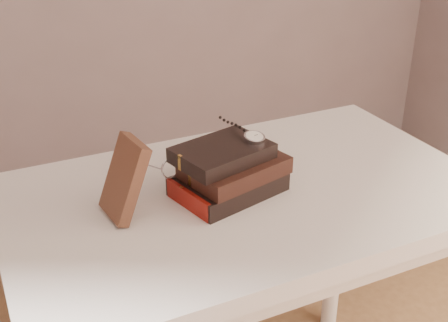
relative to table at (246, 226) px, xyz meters
name	(u,v)px	position (x,y,z in m)	size (l,w,h in m)	color
table	(246,226)	(0.00, 0.00, 0.00)	(1.00, 0.60, 0.75)	silver
book_stack	(229,171)	(-0.04, 0.01, 0.14)	(0.25, 0.19, 0.11)	black
journal	(124,179)	(-0.25, 0.02, 0.17)	(0.02, 0.10, 0.16)	#3D2117
pocket_watch	(252,136)	(0.02, 0.01, 0.21)	(0.05, 0.15, 0.02)	silver
eyeglasses	(178,165)	(-0.13, 0.06, 0.15)	(0.11, 0.12, 0.04)	silver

